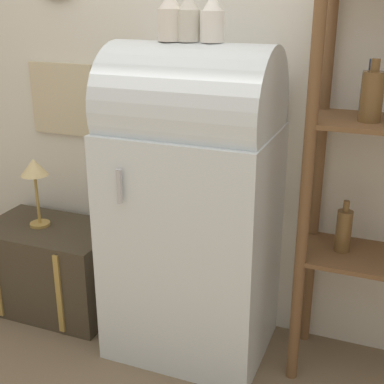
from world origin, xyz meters
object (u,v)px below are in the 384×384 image
(vase_left, at_px, (170,18))
(refrigerator, at_px, (192,203))
(vase_right, at_px, (213,20))
(suitcase_trunk, at_px, (53,267))
(desk_lamp, at_px, (35,173))
(vase_center, at_px, (189,19))

(vase_left, bearing_deg, refrigerator, 5.72)
(refrigerator, xyz_separation_m, vase_right, (0.09, -0.01, 0.82))
(suitcase_trunk, distance_m, desk_lamp, 0.55)
(vase_left, xyz_separation_m, vase_center, (0.08, 0.00, -0.00))
(refrigerator, bearing_deg, vase_left, -174.28)
(vase_left, xyz_separation_m, vase_right, (0.19, 0.00, -0.00))
(refrigerator, distance_m, vase_left, 0.83)
(vase_left, bearing_deg, suitcase_trunk, 177.27)
(refrigerator, relative_size, vase_right, 7.82)
(vase_center, bearing_deg, vase_left, -177.85)
(vase_center, height_order, desk_lamp, vase_center)
(suitcase_trunk, height_order, desk_lamp, desk_lamp)
(suitcase_trunk, height_order, vase_center, vase_center)
(vase_left, distance_m, desk_lamp, 1.15)
(suitcase_trunk, xyz_separation_m, desk_lamp, (-0.06, 0.01, 0.55))
(suitcase_trunk, height_order, vase_left, vase_left)
(vase_left, height_order, vase_center, vase_left)
(refrigerator, distance_m, desk_lamp, 0.92)
(vase_right, height_order, desk_lamp, vase_right)
(vase_right, bearing_deg, vase_left, -179.21)
(refrigerator, height_order, desk_lamp, refrigerator)
(vase_left, height_order, vase_right, vase_left)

